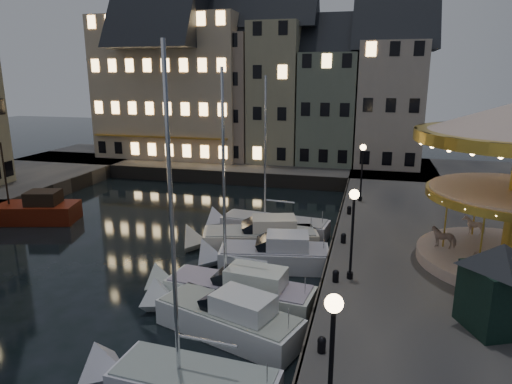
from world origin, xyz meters
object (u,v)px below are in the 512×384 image
(bollard_b, at_px, (336,275))
(bollard_a, at_px, (322,344))
(streetlamp_c, at_px, (362,164))
(motorboat_f, at_px, (267,226))
(streetlamp_a, at_px, (332,351))
(bollard_c, at_px, (343,238))
(motorboat_b, at_px, (220,317))
(motorboat_d, at_px, (267,256))
(motorboat_e, at_px, (254,238))
(red_fishing_boat, at_px, (27,212))
(bollard_d, at_px, (349,210))
(motorboat_c, at_px, (231,291))
(ticket_kiosk, at_px, (500,272))
(motorboat_a, at_px, (179,384))
(streetlamp_b, at_px, (353,221))

(bollard_b, bearing_deg, bollard_a, -90.00)
(streetlamp_c, bearing_deg, motorboat_f, -139.11)
(streetlamp_a, xyz_separation_m, motorboat_f, (-5.85, 18.44, -3.49))
(bollard_c, bearing_deg, motorboat_f, 143.14)
(streetlamp_a, xyz_separation_m, motorboat_b, (-4.99, 6.38, -3.38))
(motorboat_b, xyz_separation_m, motorboat_d, (0.37, 6.77, -0.00))
(bollard_b, bearing_deg, streetlamp_c, 87.55)
(bollard_c, relative_size, motorboat_e, 0.07)
(red_fishing_boat, bearing_deg, motorboat_d, -10.84)
(streetlamp_c, distance_m, motorboat_b, 18.15)
(streetlamp_c, relative_size, bollard_d, 7.32)
(bollard_c, distance_m, bollard_d, 5.50)
(bollard_b, height_order, bollard_c, same)
(motorboat_b, bearing_deg, bollard_c, 61.61)
(motorboat_e, distance_m, red_fishing_boat, 17.15)
(motorboat_c, bearing_deg, bollard_b, 10.13)
(ticket_kiosk, bearing_deg, bollard_b, 157.22)
(motorboat_d, bearing_deg, bollard_b, -42.28)
(streetlamp_a, distance_m, bollard_d, 20.15)
(bollard_a, xyz_separation_m, motorboat_d, (-4.01, 9.15, -0.96))
(motorboat_e, bearing_deg, red_fishing_boat, 176.77)
(streetlamp_a, bearing_deg, motorboat_d, 109.33)
(bollard_a, height_order, bollard_d, same)
(bollard_c, relative_size, motorboat_d, 0.08)
(bollard_a, height_order, motorboat_a, motorboat_a)
(bollard_b, height_order, motorboat_d, motorboat_d)
(bollard_d, relative_size, motorboat_a, 0.05)
(streetlamp_b, relative_size, motorboat_e, 0.53)
(streetlamp_b, relative_size, bollard_b, 7.32)
(bollard_c, distance_m, motorboat_a, 13.11)
(bollard_d, bearing_deg, bollard_b, -90.00)
(motorboat_f, height_order, ticket_kiosk, motorboat_f)
(streetlamp_c, relative_size, bollard_c, 7.32)
(streetlamp_b, bearing_deg, streetlamp_c, 90.00)
(streetlamp_a, distance_m, motorboat_d, 14.34)
(bollard_c, xyz_separation_m, ticket_kiosk, (5.88, -7.47, 1.92))
(motorboat_a, xyz_separation_m, motorboat_b, (-0.00, 4.19, 0.10))
(bollard_b, xyz_separation_m, ticket_kiosk, (5.88, -2.47, 1.92))
(streetlamp_a, bearing_deg, motorboat_f, 107.60)
(bollard_d, distance_m, motorboat_a, 18.37)
(bollard_a, relative_size, motorboat_c, 0.05)
(streetlamp_b, bearing_deg, bollard_b, -140.19)
(bollard_c, distance_m, motorboat_c, 7.51)
(motorboat_d, bearing_deg, streetlamp_a, -70.67)
(motorboat_c, relative_size, ticket_kiosk, 2.80)
(motorboat_e, bearing_deg, motorboat_a, -85.59)
(streetlamp_a, height_order, motorboat_a, motorboat_a)
(red_fishing_boat, bearing_deg, motorboat_e, -3.23)
(bollard_d, bearing_deg, streetlamp_c, 80.27)
(red_fishing_boat, bearing_deg, bollard_d, 8.33)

